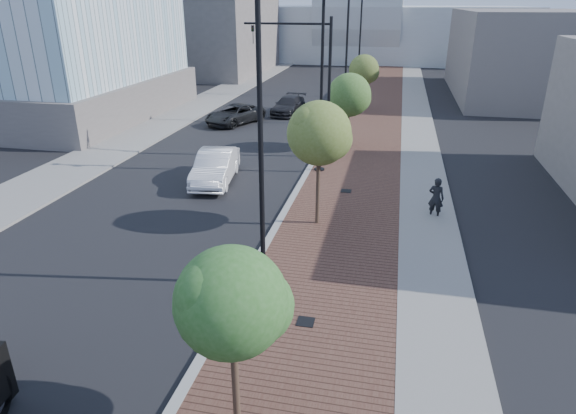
# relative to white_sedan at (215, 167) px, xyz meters

# --- Properties ---
(sidewalk) EXTENTS (7.00, 140.00, 0.12)m
(sidewalk) POSITION_rel_white_sedan_xyz_m (7.94, 20.76, -0.76)
(sidewalk) COLOR #4C2D23
(sidewalk) RESTS_ON ground
(concrete_strip) EXTENTS (2.40, 140.00, 0.13)m
(concrete_strip) POSITION_rel_white_sedan_xyz_m (10.64, 20.76, -0.76)
(concrete_strip) COLOR slate
(concrete_strip) RESTS_ON ground
(curb) EXTENTS (0.30, 140.00, 0.14)m
(curb) POSITION_rel_white_sedan_xyz_m (4.44, 20.76, -0.75)
(curb) COLOR gray
(curb) RESTS_ON ground
(west_sidewalk) EXTENTS (4.00, 140.00, 0.12)m
(west_sidewalk) POSITION_rel_white_sedan_xyz_m (-8.56, 20.76, -0.76)
(west_sidewalk) COLOR slate
(west_sidewalk) RESTS_ON ground
(white_sedan) EXTENTS (2.43, 5.20, 1.65)m
(white_sedan) POSITION_rel_white_sedan_xyz_m (0.00, 0.00, 0.00)
(white_sedan) COLOR silver
(white_sedan) RESTS_ON ground
(dark_car_mid) EXTENTS (4.26, 5.70, 1.44)m
(dark_car_mid) POSITION_rel_white_sedan_xyz_m (-3.15, 12.97, -0.11)
(dark_car_mid) COLOR black
(dark_car_mid) RESTS_ON ground
(dark_car_far) EXTENTS (2.43, 5.06, 1.42)m
(dark_car_far) POSITION_rel_white_sedan_xyz_m (0.12, 17.34, -0.11)
(dark_car_far) COLOR black
(dark_car_far) RESTS_ON ground
(pedestrian) EXTENTS (0.77, 0.63, 1.83)m
(pedestrian) POSITION_rel_white_sedan_xyz_m (10.92, -2.35, 0.09)
(pedestrian) COLOR black
(pedestrian) RESTS_ON ground
(streetlight_1) EXTENTS (1.44, 0.56, 9.21)m
(streetlight_1) POSITION_rel_white_sedan_xyz_m (4.93, -9.24, 3.52)
(streetlight_1) COLOR black
(streetlight_1) RESTS_ON ground
(streetlight_2) EXTENTS (1.72, 0.56, 9.28)m
(streetlight_2) POSITION_rel_white_sedan_xyz_m (5.04, 2.76, 3.99)
(streetlight_2) COLOR black
(streetlight_2) RESTS_ON ground
(streetlight_3) EXTENTS (1.44, 0.56, 9.21)m
(streetlight_3) POSITION_rel_white_sedan_xyz_m (4.93, 14.76, 3.52)
(streetlight_3) COLOR black
(streetlight_3) RESTS_ON ground
(streetlight_4) EXTENTS (1.72, 0.56, 9.28)m
(streetlight_4) POSITION_rel_white_sedan_xyz_m (5.04, 26.76, 3.99)
(streetlight_4) COLOR black
(streetlight_4) RESTS_ON ground
(traffic_mast) EXTENTS (5.09, 0.20, 8.00)m
(traffic_mast) POSITION_rel_white_sedan_xyz_m (4.14, 5.76, 4.16)
(traffic_mast) COLOR black
(traffic_mast) RESTS_ON ground
(tree_0) EXTENTS (2.35, 2.29, 4.43)m
(tree_0) POSITION_rel_white_sedan_xyz_m (6.09, -15.22, 2.44)
(tree_0) COLOR #382619
(tree_0) RESTS_ON ground
(tree_1) EXTENTS (2.57, 2.56, 5.25)m
(tree_1) POSITION_rel_white_sedan_xyz_m (6.09, -4.22, 3.13)
(tree_1) COLOR #382619
(tree_1) RESTS_ON ground
(tree_2) EXTENTS (2.67, 2.67, 4.75)m
(tree_2) POSITION_rel_white_sedan_xyz_m (6.09, 7.78, 2.58)
(tree_2) COLOR #382619
(tree_2) RESTS_ON ground
(tree_3) EXTENTS (2.53, 2.50, 4.72)m
(tree_3) POSITION_rel_white_sedan_xyz_m (6.09, 19.78, 2.63)
(tree_3) COLOR #382619
(tree_3) RESTS_ON ground
(tower_podium) EXTENTS (19.00, 19.00, 3.00)m
(tower_podium) POSITION_rel_white_sedan_xyz_m (-19.56, 12.76, 0.68)
(tower_podium) COLOR #5E5855
(tower_podium) RESTS_ON ground
(convention_center) EXTENTS (50.00, 30.00, 50.00)m
(convention_center) POSITION_rel_white_sedan_xyz_m (2.44, 65.76, 5.18)
(convention_center) COLOR #B3BABE
(convention_center) RESTS_ON ground
(commercial_block_nw) EXTENTS (14.00, 20.00, 10.00)m
(commercial_block_nw) POSITION_rel_white_sedan_xyz_m (-15.56, 40.76, 4.18)
(commercial_block_nw) COLOR #605956
(commercial_block_nw) RESTS_ON ground
(commercial_block_ne) EXTENTS (12.00, 22.00, 8.00)m
(commercial_block_ne) POSITION_rel_white_sedan_xyz_m (20.44, 30.76, 3.18)
(commercial_block_ne) COLOR #69625E
(commercial_block_ne) RESTS_ON ground
(utility_cover_1) EXTENTS (0.50, 0.50, 0.02)m
(utility_cover_1) POSITION_rel_white_sedan_xyz_m (6.84, -11.24, -0.69)
(utility_cover_1) COLOR black
(utility_cover_1) RESTS_ON sidewalk
(utility_cover_2) EXTENTS (0.50, 0.50, 0.02)m
(utility_cover_2) POSITION_rel_white_sedan_xyz_m (6.84, -0.24, -0.69)
(utility_cover_2) COLOR black
(utility_cover_2) RESTS_ON sidewalk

